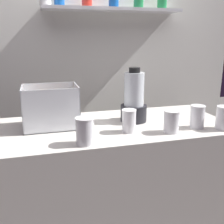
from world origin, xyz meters
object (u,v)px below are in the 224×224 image
(carrot_display_bin, at_px, (52,114))
(juice_cup_mango_right, at_px, (197,118))
(blender_pitcher, at_px, (134,100))
(juice_cup_carrot_left, at_px, (129,122))
(juice_cup_beet_middle, at_px, (171,123))
(juice_cup_pomegranate_far_right, at_px, (224,119))
(juice_cup_carrot_far_left, at_px, (85,132))

(carrot_display_bin, distance_m, juice_cup_mango_right, 0.83)
(carrot_display_bin, height_order, blender_pitcher, blender_pitcher)
(juice_cup_carrot_left, height_order, juice_cup_beet_middle, juice_cup_carrot_left)
(blender_pitcher, distance_m, juice_cup_pomegranate_far_right, 0.53)
(juice_cup_carrot_left, height_order, juice_cup_mango_right, juice_cup_mango_right)
(blender_pitcher, height_order, juice_cup_carrot_far_left, blender_pitcher)
(carrot_display_bin, distance_m, juice_cup_beet_middle, 0.68)
(blender_pitcher, xyz_separation_m, juice_cup_carrot_far_left, (-0.35, -0.29, -0.07))
(juice_cup_carrot_far_left, distance_m, juice_cup_carrot_left, 0.28)
(juice_cup_carrot_far_left, bearing_deg, juice_cup_carrot_left, 23.17)
(juice_cup_carrot_far_left, height_order, juice_cup_mango_right, juice_cup_carrot_far_left)
(juice_cup_carrot_left, distance_m, juice_cup_beet_middle, 0.23)
(juice_cup_carrot_left, distance_m, juice_cup_mango_right, 0.40)
(juice_cup_carrot_left, bearing_deg, blender_pitcher, 63.21)
(carrot_display_bin, distance_m, blender_pitcher, 0.50)
(juice_cup_beet_middle, distance_m, juice_cup_mango_right, 0.18)
(blender_pitcher, bearing_deg, carrot_display_bin, 178.06)
(blender_pitcher, xyz_separation_m, juice_cup_beet_middle, (0.13, -0.25, -0.08))
(blender_pitcher, xyz_separation_m, juice_cup_mango_right, (0.31, -0.22, -0.07))
(blender_pitcher, relative_size, juice_cup_beet_middle, 2.69)
(juice_cup_carrot_far_left, height_order, juice_cup_pomegranate_far_right, juice_cup_carrot_far_left)
(blender_pitcher, bearing_deg, juice_cup_carrot_left, -116.79)
(carrot_display_bin, bearing_deg, juice_cup_mango_right, -16.19)
(juice_cup_mango_right, bearing_deg, juice_cup_carrot_left, 175.00)
(juice_cup_beet_middle, bearing_deg, juice_cup_pomegranate_far_right, -5.25)
(carrot_display_bin, relative_size, juice_cup_beet_middle, 2.51)
(juice_cup_beet_middle, bearing_deg, carrot_display_bin, 156.81)
(juice_cup_beet_middle, bearing_deg, juice_cup_carrot_far_left, -174.85)
(juice_cup_pomegranate_far_right, bearing_deg, carrot_display_bin, 162.47)
(juice_cup_carrot_far_left, bearing_deg, juice_cup_mango_right, 6.67)
(juice_cup_carrot_far_left, distance_m, juice_cup_beet_middle, 0.48)
(juice_cup_carrot_far_left, height_order, juice_cup_beet_middle, juice_cup_carrot_far_left)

